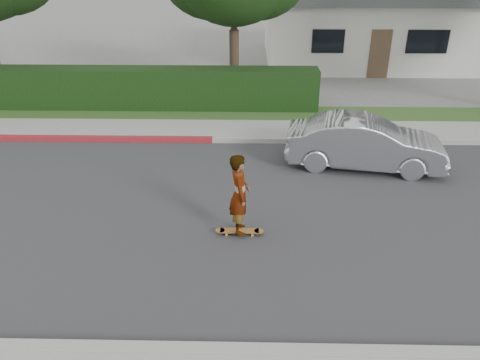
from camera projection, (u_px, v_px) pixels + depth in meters
The scene contains 12 objects.
ground at pixel (155, 210), 10.45m from camera, with size 120.00×120.00×0.00m, color slate.
road at pixel (154, 210), 10.45m from camera, with size 60.00×8.00×0.01m, color #2D2D30.
curb_near at pixel (102, 349), 6.75m from camera, with size 60.00×0.20×0.15m, color #9E9E99.
curb_far at pixel (179, 140), 14.09m from camera, with size 60.00×0.20×0.15m, color #9E9E99.
curb_red_section at pixel (15, 138), 14.18m from camera, with size 12.00×0.21×0.15m, color maroon.
sidewalk_far at pixel (183, 130), 14.90m from camera, with size 60.00×1.60×0.12m, color gray.
planting_strip at pixel (189, 114), 16.33m from camera, with size 60.00×1.60×0.10m, color #2D4C1E.
hedge at pixel (106, 89), 16.62m from camera, with size 15.00×1.00×1.50m, color black.
house at pixel (367, 17), 23.67m from camera, with size 10.60×8.60×4.30m.
skateboard at pixel (239, 231), 9.53m from camera, with size 0.98×0.20×0.09m.
skateboarder at pixel (239, 194), 9.15m from camera, with size 0.61×0.40×1.68m, color white.
car_silver at pixel (365, 143), 12.25m from camera, with size 1.42×4.08×1.35m, color #B4B6BB.
Camera 1 is at (2.11, -9.00, 5.28)m, focal length 35.00 mm.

